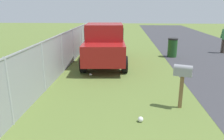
{
  "coord_description": "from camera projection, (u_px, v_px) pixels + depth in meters",
  "views": [
    {
      "loc": [
        -0.78,
        0.83,
        2.86
      ],
      "look_at": [
        4.88,
        1.16,
        1.23
      ],
      "focal_mm": 35.13,
      "sensor_mm": 36.0,
      "label": 1
    }
  ],
  "objects": [
    {
      "name": "litter_cup_midfield_a",
      "position": [
        91.0,
        75.0,
        9.51
      ],
      "size": [
        0.1,
        0.11,
        0.08
      ],
      "primitive_type": "cylinder",
      "rotation": [
        0.0,
        1.57,
        1.38
      ],
      "color": "white",
      "rests_on": "ground"
    },
    {
      "name": "mailbox",
      "position": [
        183.0,
        74.0,
        6.2
      ],
      "size": [
        0.37,
        0.54,
        1.3
      ],
      "rotation": [
        0.0,
        0.0,
        -0.37
      ],
      "color": "brown",
      "rests_on": "ground"
    },
    {
      "name": "litter_bag_midfield_b",
      "position": [
        141.0,
        119.0,
        5.66
      ],
      "size": [
        0.14,
        0.14,
        0.14
      ],
      "primitive_type": "sphere",
      "color": "silver",
      "rests_on": "ground"
    },
    {
      "name": "fence_section",
      "position": [
        62.0,
        52.0,
        9.7
      ],
      "size": [
        13.87,
        0.07,
        1.75
      ],
      "color": "#9EA3A8",
      "rests_on": "ground"
    },
    {
      "name": "trash_bin",
      "position": [
        172.0,
        48.0,
        12.93
      ],
      "size": [
        0.57,
        0.57,
        1.11
      ],
      "color": "#1E4C1E",
      "rests_on": "ground"
    },
    {
      "name": "pickup_truck",
      "position": [
        105.0,
        43.0,
        11.2
      ],
      "size": [
        5.56,
        2.38,
        2.09
      ],
      "rotation": [
        0.0,
        0.0,
        3.2
      ],
      "color": "maroon",
      "rests_on": "ground"
    }
  ]
}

